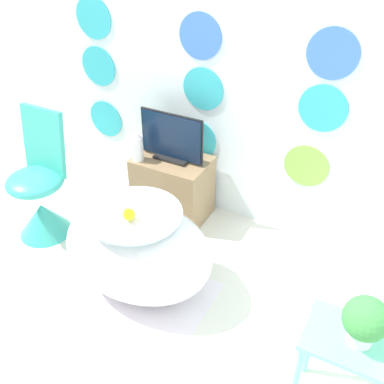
# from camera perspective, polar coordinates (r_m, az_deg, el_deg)

# --- Properties ---
(wall_back_dotted) EXTENTS (4.51, 0.05, 2.60)m
(wall_back_dotted) POSITION_cam_1_polar(r_m,az_deg,el_deg) (2.99, 1.28, 19.45)
(wall_back_dotted) COLOR white
(wall_back_dotted) RESTS_ON ground_plane
(rug) EXTENTS (0.98, 0.78, 0.01)m
(rug) POSITION_cam_1_polar(r_m,az_deg,el_deg) (2.83, -8.60, -13.18)
(rug) COLOR silver
(rug) RESTS_ON ground_plane
(bathtub) EXTENTS (0.93, 0.66, 0.57)m
(bathtub) POSITION_cam_1_polar(r_m,az_deg,el_deg) (2.71, -6.89, -7.17)
(bathtub) COLOR white
(bathtub) RESTS_ON ground_plane
(rubber_duck) EXTENTS (0.07, 0.07, 0.08)m
(rubber_duck) POSITION_cam_1_polar(r_m,az_deg,el_deg) (2.45, -8.06, -2.78)
(rubber_duck) COLOR yellow
(rubber_duck) RESTS_ON bathtub
(chair) EXTENTS (0.39, 0.39, 0.90)m
(chair) POSITION_cam_1_polar(r_m,az_deg,el_deg) (3.27, -18.65, -0.84)
(chair) COLOR #38B2A3
(chair) RESTS_ON ground_plane
(tv_cabinet) EXTENTS (0.53, 0.36, 0.47)m
(tv_cabinet) POSITION_cam_1_polar(r_m,az_deg,el_deg) (3.30, -2.44, 0.67)
(tv_cabinet) COLOR #8E704C
(tv_cabinet) RESTS_ON ground_plane
(tv) EXTENTS (0.48, 0.12, 0.35)m
(tv) POSITION_cam_1_polar(r_m,az_deg,el_deg) (3.10, -2.60, 6.71)
(tv) COLOR black
(tv) RESTS_ON tv_cabinet
(vase) EXTENTS (0.08, 0.08, 0.21)m
(vase) POSITION_cam_1_polar(r_m,az_deg,el_deg) (3.14, -6.97, 5.56)
(vase) COLOR white
(vase) RESTS_ON tv_cabinet
(side_table) EXTENTS (0.45, 0.30, 0.51)m
(side_table) POSITION_cam_1_polar(r_m,az_deg,el_deg) (2.18, 19.78, -19.08)
(side_table) COLOR #72D8B7
(side_table) RESTS_ON ground_plane
(potted_plant_left) EXTENTS (0.19, 0.19, 0.23)m
(potted_plant_left) POSITION_cam_1_polar(r_m,az_deg,el_deg) (2.00, 21.16, -14.94)
(potted_plant_left) COLOR white
(potted_plant_left) RESTS_ON side_table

